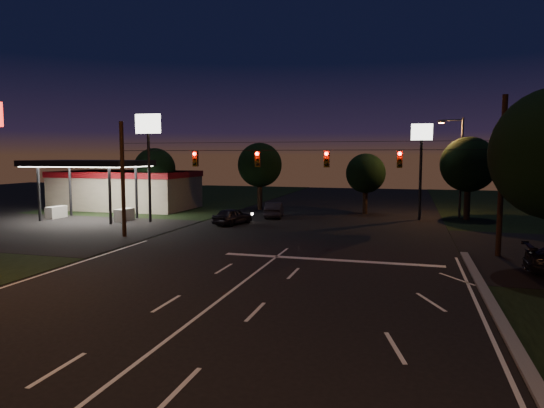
% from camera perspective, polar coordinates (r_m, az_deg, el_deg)
% --- Properties ---
extents(ground, '(140.00, 140.00, 0.00)m').
position_cam_1_polar(ground, '(16.99, -10.06, -13.89)').
color(ground, black).
rests_on(ground, ground).
extents(cross_street_left, '(20.00, 16.00, 0.02)m').
position_cam_1_polar(cross_street_left, '(41.08, -25.62, -2.77)').
color(cross_street_left, black).
rests_on(cross_street_left, ground).
extents(stop_bar, '(12.00, 0.50, 0.01)m').
position_cam_1_polar(stop_bar, '(26.79, 6.79, -6.53)').
color(stop_bar, silver).
rests_on(stop_bar, ground).
extents(utility_pole_right, '(0.30, 0.30, 9.00)m').
position_cam_1_polar(utility_pole_right, '(30.31, 25.03, -5.61)').
color(utility_pole_right, black).
rests_on(utility_pole_right, ground).
extents(utility_pole_left, '(0.28, 0.28, 8.00)m').
position_cam_1_polar(utility_pole_left, '(35.48, -16.95, -3.72)').
color(utility_pole_left, black).
rests_on(utility_pole_left, ground).
extents(signal_span, '(24.00, 0.40, 1.56)m').
position_cam_1_polar(signal_span, '(30.17, 2.31, 5.40)').
color(signal_span, black).
rests_on(signal_span, ground).
extents(gas_station, '(14.20, 16.10, 5.25)m').
position_cam_1_polar(gas_station, '(53.40, -17.00, 1.96)').
color(gas_station, gray).
rests_on(gas_station, ground).
extents(pole_sign_left_near, '(2.20, 0.30, 9.10)m').
position_cam_1_polar(pole_sign_left_near, '(42.05, -14.34, 7.34)').
color(pole_sign_left_near, black).
rests_on(pole_sign_left_near, ground).
extents(pole_sign_right, '(1.80, 0.30, 8.40)m').
position_cam_1_polar(pole_sign_right, '(44.38, 17.16, 6.22)').
color(pole_sign_right, black).
rests_on(pole_sign_right, ground).
extents(street_light_right_far, '(2.20, 0.35, 9.00)m').
position_cam_1_polar(street_light_right_far, '(46.55, 21.07, 4.83)').
color(street_light_right_far, black).
rests_on(street_light_right_far, ground).
extents(tree_far_a, '(4.20, 4.20, 6.42)m').
position_cam_1_polar(tree_far_a, '(51.07, -13.56, 3.99)').
color(tree_far_a, black).
rests_on(tree_far_a, ground).
extents(tree_far_b, '(4.60, 4.60, 6.98)m').
position_cam_1_polar(tree_far_b, '(50.79, -1.39, 4.55)').
color(tree_far_b, black).
rests_on(tree_far_b, ground).
extents(tree_far_c, '(3.80, 3.80, 5.86)m').
position_cam_1_polar(tree_far_c, '(47.67, 10.99, 3.51)').
color(tree_far_c, black).
rests_on(tree_far_c, ground).
extents(tree_far_d, '(4.80, 4.80, 7.30)m').
position_cam_1_polar(tree_far_d, '(45.77, 22.13, 4.26)').
color(tree_far_d, black).
rests_on(tree_far_d, ground).
extents(car_oncoming_a, '(2.66, 4.27, 1.36)m').
position_cam_1_polar(car_oncoming_a, '(40.06, -4.67, -1.44)').
color(car_oncoming_a, black).
rests_on(car_oncoming_a, ground).
extents(car_oncoming_b, '(2.17, 4.37, 1.38)m').
position_cam_1_polar(car_oncoming_b, '(44.51, 0.25, -0.69)').
color(car_oncoming_b, black).
rests_on(car_oncoming_b, ground).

